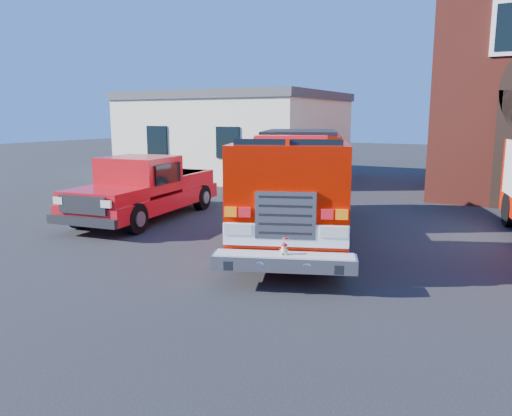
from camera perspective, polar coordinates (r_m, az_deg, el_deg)
The scene contains 4 objects.
ground at distance 11.46m, azimuth 2.90°, elevation -5.45°, with size 100.00×100.00×0.00m, color black.
side_building at distance 26.77m, azimuth -2.32°, elevation 8.40°, with size 10.20×8.20×4.35m.
fire_engine at distance 13.27m, azimuth 4.66°, elevation 2.98°, with size 5.55×9.20×2.75m.
pickup_truck at distance 15.82m, azimuth -12.53°, elevation 2.12°, with size 2.89×6.17×1.95m.
Camera 1 is at (4.79, -9.94, 3.13)m, focal length 35.00 mm.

